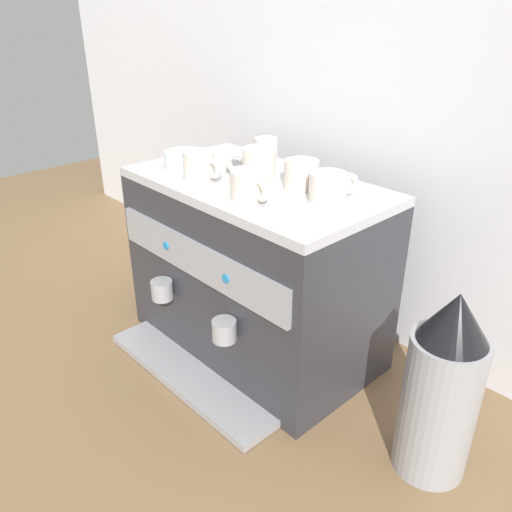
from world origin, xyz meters
name	(u,v)px	position (x,y,z in m)	size (l,w,h in m)	color
ground_plane	(256,342)	(0.00, 0.00, 0.00)	(4.00, 4.00, 0.00)	brown
tiled_backsplash_wall	(339,126)	(0.00, 0.31, 0.56)	(2.80, 0.03, 1.12)	silver
espresso_machine	(255,269)	(0.00, 0.00, 0.24)	(0.65, 0.48, 0.48)	#2D2D33
ceramic_cup_0	(250,184)	(0.08, -0.09, 0.51)	(0.12, 0.08, 0.06)	beige
ceramic_cup_1	(266,150)	(-0.10, 0.13, 0.51)	(0.08, 0.08, 0.06)	beige
ceramic_cup_2	(330,186)	(0.20, 0.03, 0.51)	(0.08, 0.11, 0.06)	beige
ceramic_cup_3	(257,163)	(-0.01, 0.02, 0.51)	(0.11, 0.10, 0.07)	beige
ceramic_cup_4	(303,174)	(0.11, 0.04, 0.51)	(0.12, 0.08, 0.06)	beige
ceramic_cup_5	(200,165)	(-0.11, -0.08, 0.51)	(0.11, 0.08, 0.07)	beige
ceramic_bowl_0	(184,160)	(-0.21, -0.06, 0.50)	(0.10, 0.10, 0.04)	silver
ceramic_bowl_1	(230,160)	(-0.14, 0.04, 0.49)	(0.10, 0.10, 0.03)	silver
coffee_grinder	(442,389)	(0.55, -0.03, 0.20)	(0.15, 0.15, 0.41)	#939399
milk_pitcher	(153,268)	(-0.48, -0.02, 0.06)	(0.09, 0.09, 0.11)	#B7B7BC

